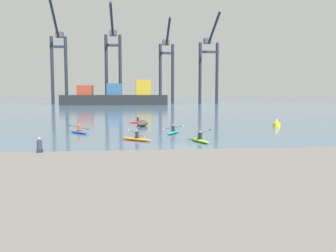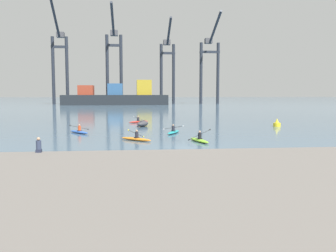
% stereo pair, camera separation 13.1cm
% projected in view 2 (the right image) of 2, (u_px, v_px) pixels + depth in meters
% --- Properties ---
extents(ground_plane, '(800.00, 800.00, 0.00)m').
position_uv_depth(ground_plane, '(187.00, 148.00, 27.17)').
color(ground_plane, '#425B70').
extents(container_barge, '(37.77, 8.47, 8.99)m').
position_uv_depth(container_barge, '(117.00, 97.00, 131.10)').
color(container_barge, '#1E2328').
rests_on(container_barge, ground).
extents(gantry_crane_west, '(6.33, 18.20, 36.77)m').
position_uv_depth(gantry_crane_west, '(60.00, 58.00, 136.57)').
color(gantry_crane_west, '#232833').
rests_on(gantry_crane_west, ground).
extents(gantry_crane_west_mid, '(6.39, 20.26, 34.57)m').
position_uv_depth(gantry_crane_west_mid, '(114.00, 57.00, 136.06)').
color(gantry_crane_west_mid, '#232833').
rests_on(gantry_crane_west_mid, ground).
extents(gantry_crane_east_mid, '(6.24, 17.09, 32.42)m').
position_uv_depth(gantry_crane_east_mid, '(167.00, 63.00, 146.59)').
color(gantry_crane_east_mid, '#232833').
rests_on(gantry_crane_east_mid, ground).
extents(gantry_crane_east, '(8.06, 21.79, 32.99)m').
position_uv_depth(gantry_crane_east, '(210.00, 61.00, 142.97)').
color(gantry_crane_east, '#232833').
rests_on(gantry_crane_east, ground).
extents(capsized_dinghy, '(1.98, 2.82, 0.76)m').
position_uv_depth(capsized_dinghy, '(143.00, 124.00, 45.09)').
color(capsized_dinghy, '#38383D').
rests_on(capsized_dinghy, ground).
extents(channel_buoy, '(0.90, 0.90, 1.00)m').
position_uv_depth(channel_buoy, '(277.00, 124.00, 45.08)').
color(channel_buoy, yellow).
rests_on(channel_buoy, ground).
extents(kayak_blue, '(2.53, 3.08, 0.95)m').
position_uv_depth(kayak_blue, '(79.00, 132.00, 37.39)').
color(kayak_blue, '#2856B2').
rests_on(kayak_blue, ground).
extents(kayak_lime, '(2.10, 3.44, 1.09)m').
position_uv_depth(kayak_lime, '(199.00, 140.00, 30.75)').
color(kayak_lime, '#7ABC2D').
rests_on(kayak_lime, ground).
extents(kayak_red, '(3.07, 2.54, 0.95)m').
position_uv_depth(kayak_red, '(139.00, 121.00, 50.99)').
color(kayak_red, red).
rests_on(kayak_red, ground).
extents(kayak_teal, '(2.08, 3.34, 0.95)m').
position_uv_depth(kayak_teal, '(173.00, 132.00, 37.22)').
color(kayak_teal, teal).
rests_on(kayak_teal, ground).
extents(kayak_orange, '(2.88, 2.78, 1.08)m').
position_uv_depth(kayak_orange, '(136.00, 139.00, 31.59)').
color(kayak_orange, orange).
rests_on(kayak_orange, ground).
extents(stone_quay, '(80.00, 20.00, 0.65)m').
position_uv_depth(stone_quay, '(252.00, 202.00, 12.59)').
color(stone_quay, '#605B56').
rests_on(stone_quay, ground).
extents(seated_onlooker, '(0.32, 0.30, 0.90)m').
position_uv_depth(seated_onlooker, '(39.00, 146.00, 21.16)').
color(seated_onlooker, '#23283D').
rests_on(seated_onlooker, stone_quay).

